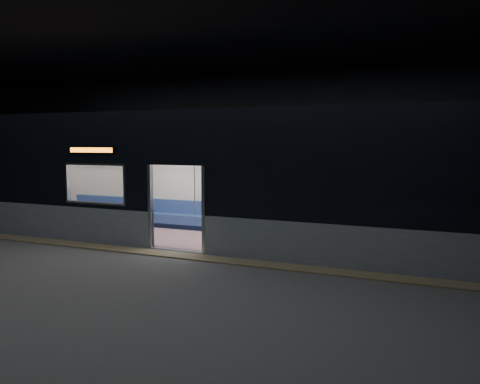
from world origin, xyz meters
The scene contains 7 objects.
station_floor centered at (0.00, 0.00, -0.01)m, with size 24.00×14.00×0.01m, color #47494C.
station_envelope centered at (0.00, 0.00, 3.66)m, with size 24.00×14.00×5.00m.
tactile_strip centered at (0.00, 0.55, 0.01)m, with size 22.80×0.50×0.03m, color #8C7F59.
metro_car centered at (0.00, 2.54, 1.85)m, with size 18.00×3.04×3.35m.
passenger centered at (3.87, 3.55, 0.85)m, with size 0.45×0.77×1.49m.
handbag centered at (3.89, 3.29, 0.71)m, with size 0.32×0.28×0.16m, color black.
transit_map centered at (5.00, 3.85, 1.50)m, with size 1.07×0.03×0.70m, color white.
Camera 1 is at (6.27, -9.25, 2.62)m, focal length 38.00 mm.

